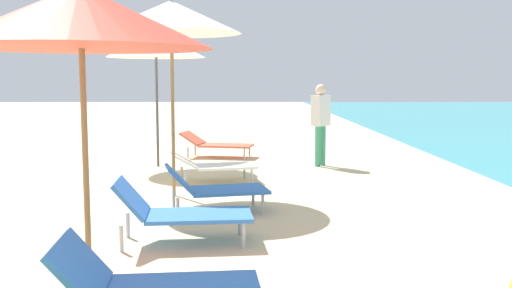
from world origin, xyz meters
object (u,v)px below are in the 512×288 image
(umbrella_second, at_px, (81,17))
(lounger_second_shoreside, at_px, (179,211))
(umbrella_third, at_px, (171,17))
(lounger_second_inland, at_px, (153,286))
(umbrella_farthest, at_px, (156,45))
(lounger_third_inland, at_px, (214,187))
(lounger_farthest_shoreside, at_px, (216,144))
(person_walking_near, at_px, (321,117))
(lounger_third_shoreside, at_px, (213,165))

(umbrella_second, distance_m, lounger_second_shoreside, 2.21)
(umbrella_second, bearing_deg, umbrella_third, 85.64)
(lounger_second_inland, distance_m, umbrella_farthest, 7.69)
(umbrella_second, distance_m, lounger_third_inland, 3.19)
(lounger_second_shoreside, xyz_separation_m, lounger_farthest_shoreside, (0.04, 6.49, -0.04))
(umbrella_second, distance_m, lounger_second_inland, 2.22)
(umbrella_second, height_order, person_walking_near, umbrella_second)
(person_walking_near, bearing_deg, lounger_third_inland, 106.80)
(lounger_second_inland, height_order, person_walking_near, person_walking_near)
(umbrella_third, distance_m, umbrella_farthest, 2.86)
(lounger_third_shoreside, bearing_deg, lounger_second_inland, -103.74)
(umbrella_farthest, bearing_deg, person_walking_near, 0.24)
(umbrella_second, height_order, lounger_third_inland, umbrella_second)
(umbrella_second, bearing_deg, lounger_farthest_shoreside, 84.98)
(lounger_third_inland, height_order, umbrella_farthest, umbrella_farthest)
(lounger_third_shoreside, height_order, lounger_third_inland, lounger_third_inland)
(lounger_second_inland, height_order, umbrella_farthest, umbrella_farthest)
(lounger_third_shoreside, bearing_deg, lounger_second_shoreside, -105.45)
(lounger_second_shoreside, relative_size, lounger_third_shoreside, 0.98)
(lounger_second_inland, bearing_deg, umbrella_second, 118.77)
(lounger_second_inland, height_order, lounger_third_shoreside, lounger_second_inland)
(umbrella_farthest, height_order, person_walking_near, umbrella_farthest)
(umbrella_farthest, bearing_deg, lounger_second_inland, -81.53)
(lounger_third_inland, height_order, person_walking_near, person_walking_near)
(person_walking_near, bearing_deg, umbrella_second, 108.70)
(lounger_third_shoreside, distance_m, lounger_third_inland, 2.13)
(umbrella_second, height_order, umbrella_third, umbrella_third)
(umbrella_second, relative_size, umbrella_third, 0.87)
(lounger_third_shoreside, bearing_deg, lounger_farthest_shoreside, 78.84)
(umbrella_second, height_order, lounger_third_shoreside, umbrella_second)
(lounger_third_inland, bearing_deg, umbrella_farthest, 95.99)
(lounger_second_shoreside, relative_size, person_walking_near, 0.90)
(lounger_third_shoreside, xyz_separation_m, lounger_farthest_shoreside, (-0.10, 3.00, 0.01))
(person_walking_near, bearing_deg, lounger_second_shoreside, 110.16)
(lounger_second_shoreside, distance_m, umbrella_third, 3.28)
(umbrella_second, relative_size, lounger_farthest_shoreside, 1.53)
(lounger_third_inland, bearing_deg, person_walking_near, 51.99)
(lounger_second_inland, height_order, umbrella_third, umbrella_third)
(lounger_third_inland, xyz_separation_m, lounger_farthest_shoreside, (-0.24, 5.13, -0.03))
(lounger_second_inland, bearing_deg, lounger_third_inland, 82.11)
(lounger_second_shoreside, height_order, lounger_farthest_shoreside, lounger_second_shoreside)
(umbrella_second, relative_size, lounger_second_shoreside, 1.74)
(lounger_third_shoreside, relative_size, person_walking_near, 0.92)
(lounger_farthest_shoreside, relative_size, person_walking_near, 1.02)
(umbrella_farthest, xyz_separation_m, lounger_farthest_shoreside, (1.05, 1.29, -2.02))
(lounger_second_inland, bearing_deg, lounger_third_shoreside, 84.72)
(lounger_third_inland, bearing_deg, lounger_second_inland, -105.83)
(lounger_second_inland, bearing_deg, lounger_second_shoreside, 87.48)
(lounger_second_shoreside, xyz_separation_m, lounger_second_inland, (0.08, -2.16, 0.01))
(umbrella_third, distance_m, person_walking_near, 4.05)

